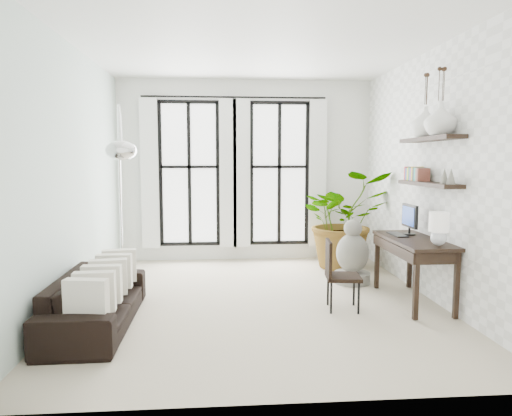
{
  "coord_description": "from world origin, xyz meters",
  "views": [
    {
      "loc": [
        -0.45,
        -5.67,
        1.79
      ],
      "look_at": [
        0.01,
        0.3,
        1.16
      ],
      "focal_mm": 32.0,
      "sensor_mm": 36.0,
      "label": 1
    }
  ],
  "objects": [
    {
      "name": "floor",
      "position": [
        0.0,
        0.0,
        0.0
      ],
      "size": [
        5.0,
        5.0,
        0.0
      ],
      "primitive_type": "plane",
      "color": "#BEB197",
      "rests_on": "ground"
    },
    {
      "name": "ceiling",
      "position": [
        0.0,
        0.0,
        3.2
      ],
      "size": [
        5.0,
        5.0,
        0.0
      ],
      "primitive_type": "plane",
      "color": "white",
      "rests_on": "wall_back"
    },
    {
      "name": "wall_left",
      "position": [
        -2.25,
        0.0,
        1.6
      ],
      "size": [
        0.0,
        5.0,
        5.0
      ],
      "primitive_type": "plane",
      "rotation": [
        1.57,
        0.0,
        1.57
      ],
      "color": "silver",
      "rests_on": "floor"
    },
    {
      "name": "wall_right",
      "position": [
        2.25,
        0.0,
        1.6
      ],
      "size": [
        0.0,
        5.0,
        5.0
      ],
      "primitive_type": "plane",
      "rotation": [
        1.57,
        0.0,
        -1.57
      ],
      "color": "white",
      "rests_on": "floor"
    },
    {
      "name": "wall_back",
      "position": [
        0.0,
        2.5,
        1.6
      ],
      "size": [
        4.5,
        0.0,
        4.5
      ],
      "primitive_type": "plane",
      "rotation": [
        1.57,
        0.0,
        0.0
      ],
      "color": "white",
      "rests_on": "floor"
    },
    {
      "name": "windows",
      "position": [
        -0.2,
        2.43,
        1.56
      ],
      "size": [
        3.26,
        0.13,
        2.65
      ],
      "color": "white",
      "rests_on": "wall_back"
    },
    {
      "name": "wall_shelves",
      "position": [
        2.11,
        -0.19,
        1.73
      ],
      "size": [
        0.25,
        1.3,
        0.6
      ],
      "color": "black",
      "rests_on": "wall_right"
    },
    {
      "name": "sofa",
      "position": [
        -1.8,
        -0.75,
        0.28
      ],
      "size": [
        0.77,
        1.93,
        0.56
      ],
      "primitive_type": "imported",
      "rotation": [
        0.0,
        0.0,
        1.58
      ],
      "color": "black",
      "rests_on": "floor"
    },
    {
      "name": "throw_pillows",
      "position": [
        -1.7,
        -0.75,
        0.5
      ],
      "size": [
        0.4,
        1.52,
        0.4
      ],
      "color": "beige",
      "rests_on": "sofa"
    },
    {
      "name": "plant",
      "position": [
        1.59,
        1.72,
        0.81
      ],
      "size": [
        1.58,
        1.4,
        1.62
      ],
      "primitive_type": "imported",
      "rotation": [
        0.0,
        0.0,
        0.1
      ],
      "color": "#2D7228",
      "rests_on": "floor"
    },
    {
      "name": "desk",
      "position": [
        1.94,
        -0.27,
        0.76
      ],
      "size": [
        0.59,
        1.38,
        1.21
      ],
      "color": "black",
      "rests_on": "floor"
    },
    {
      "name": "desk_chair",
      "position": [
        0.93,
        -0.42,
        0.48
      ],
      "size": [
        0.44,
        0.44,
        0.84
      ],
      "rotation": [
        0.0,
        0.0,
        -0.12
      ],
      "color": "black",
      "rests_on": "floor"
    },
    {
      "name": "arc_lamp",
      "position": [
        -1.7,
        0.15,
        1.91
      ],
      "size": [
        0.75,
        2.08,
        2.46
      ],
      "color": "silver",
      "rests_on": "floor"
    },
    {
      "name": "buddha",
      "position": [
        1.46,
        0.74,
        0.4
      ],
      "size": [
        0.52,
        0.52,
        0.94
      ],
      "color": "gray",
      "rests_on": "floor"
    },
    {
      "name": "vase_a",
      "position": [
        2.11,
        -0.48,
        2.27
      ],
      "size": [
        0.37,
        0.37,
        0.38
      ],
      "primitive_type": "imported",
      "color": "white",
      "rests_on": "shelf_upper"
    },
    {
      "name": "vase_b",
      "position": [
        2.11,
        -0.08,
        2.27
      ],
      "size": [
        0.37,
        0.37,
        0.38
      ],
      "primitive_type": "imported",
      "color": "white",
      "rests_on": "shelf_upper"
    }
  ]
}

